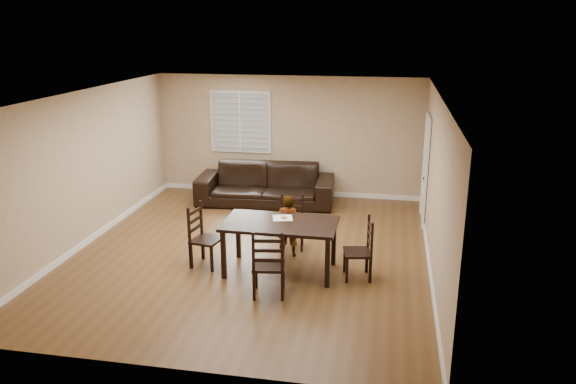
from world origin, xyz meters
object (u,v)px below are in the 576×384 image
object	(u,v)px
chair_near	(292,223)
chair_left	(200,237)
child	(288,226)
donut	(284,217)
chair_far	(268,268)
chair_right	(365,251)
dining_table	(280,227)
sofa	(265,184)

from	to	relation	value
chair_near	chair_left	xyz separation A→B (m)	(-1.33, -1.08, 0.04)
child	donut	size ratio (longest dim) A/B	10.30
chair_far	chair_right	xyz separation A→B (m)	(1.32, 0.94, -0.03)
dining_table	chair_left	size ratio (longest dim) A/B	1.73
chair_left	donut	bearing A→B (deg)	-73.39
chair_near	child	xyz separation A→B (m)	(0.01, -0.47, 0.11)
chair_left	chair_right	xyz separation A→B (m)	(2.67, -0.02, -0.03)
dining_table	chair_right	distance (m)	1.36
chair_near	sofa	world-z (taller)	chair_near
sofa	donut	bearing A→B (deg)	-75.50
dining_table	chair_far	distance (m)	0.97
chair_left	donut	size ratio (longest dim) A/B	9.88
chair_right	sofa	bearing A→B (deg)	-156.05
child	sofa	xyz separation A→B (m)	(-1.01, 2.74, -0.11)
chair_near	child	bearing A→B (deg)	-95.66
dining_table	donut	bearing A→B (deg)	83.66
chair_right	chair_far	bearing A→B (deg)	-65.12
chair_left	donut	xyz separation A→B (m)	(1.36, 0.17, 0.39)
chair_right	sofa	world-z (taller)	chair_right
chair_far	sofa	distance (m)	4.43
chair_near	donut	bearing A→B (deg)	-95.15
chair_far	sofa	bearing A→B (deg)	-85.65
chair_far	donut	distance (m)	1.19
chair_far	donut	size ratio (longest dim) A/B	9.95
chair_near	chair_left	bearing A→B (deg)	-148.08
chair_near	donut	world-z (taller)	chair_near
dining_table	sofa	distance (m)	3.54
chair_right	sofa	distance (m)	4.10
dining_table	chair_left	distance (m)	1.37
dining_table	donut	world-z (taller)	donut
chair_near	sofa	size ratio (longest dim) A/B	0.32
chair_far	chair_left	distance (m)	1.66
chair_left	child	bearing A→B (deg)	-56.00
dining_table	chair_right	world-z (taller)	chair_right
sofa	child	bearing A→B (deg)	-73.19
sofa	chair_left	bearing A→B (deg)	-99.06
child	sofa	size ratio (longest dim) A/B	0.36
chair_near	sofa	bearing A→B (deg)	106.57
dining_table	chair_far	bearing A→B (deg)	-88.75
chair_left	donut	world-z (taller)	chair_left
chair_right	sofa	xyz separation A→B (m)	(-2.33, 3.37, -0.01)
dining_table	chair_near	world-z (taller)	chair_near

